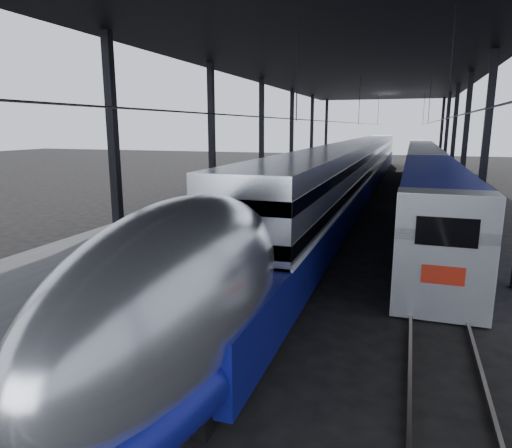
% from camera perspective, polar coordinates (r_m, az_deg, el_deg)
% --- Properties ---
extents(ground, '(160.00, 160.00, 0.00)m').
position_cam_1_polar(ground, '(13.86, -8.65, -10.28)').
color(ground, black).
rests_on(ground, ground).
extents(platform, '(6.00, 80.00, 1.00)m').
position_cam_1_polar(platform, '(33.09, 1.80, 3.83)').
color(platform, '#4C4C4F').
rests_on(platform, ground).
extents(yellow_strip, '(0.30, 80.00, 0.01)m').
position_cam_1_polar(yellow_strip, '(32.33, 6.57, 4.46)').
color(yellow_strip, yellow).
rests_on(yellow_strip, platform).
extents(rails, '(6.52, 80.00, 0.16)m').
position_cam_1_polar(rails, '(31.80, 15.73, 2.28)').
color(rails, slate).
rests_on(rails, ground).
extents(canopy, '(18.00, 75.00, 9.47)m').
position_cam_1_polar(canopy, '(31.84, 11.78, 18.82)').
color(canopy, black).
rests_on(canopy, ground).
extents(tgv_train, '(2.85, 65.20, 4.09)m').
position_cam_1_polar(tgv_train, '(35.26, 12.15, 6.38)').
color(tgv_train, '#B2B4BA').
rests_on(tgv_train, ground).
extents(second_train, '(2.57, 56.05, 3.54)m').
position_cam_1_polar(second_train, '(39.92, 20.17, 6.38)').
color(second_train, navy).
rests_on(second_train, ground).
extents(child, '(0.40, 0.34, 0.94)m').
position_cam_1_polar(child, '(13.58, -13.91, -4.40)').
color(child, '#50381A').
rests_on(child, platform).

